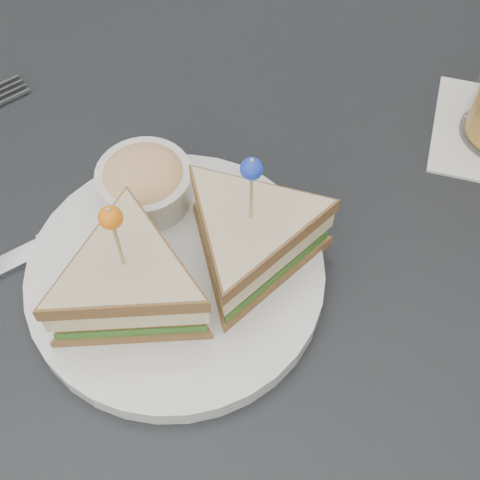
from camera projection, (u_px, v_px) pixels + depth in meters
name	position (u px, v px, depth m)	size (l,w,h in m)	color
table	(227.00, 323.00, 0.61)	(0.80, 0.80, 0.75)	black
plate_meal	(182.00, 256.00, 0.51)	(0.30, 0.30, 0.14)	silver
cutlery_knife	(53.00, 241.00, 0.56)	(0.18, 0.17, 0.01)	#B6BAC1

